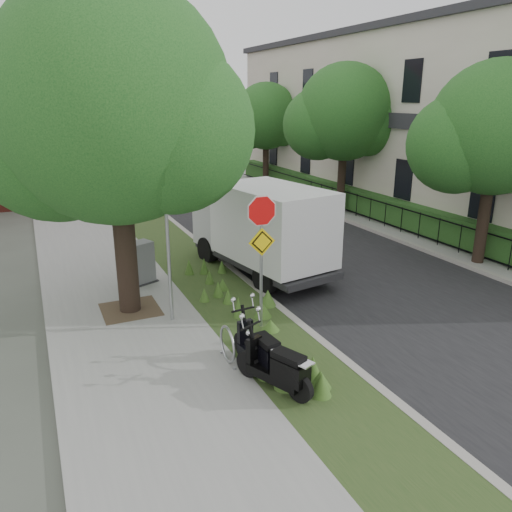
# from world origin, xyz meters

# --- Properties ---
(ground) EXTENTS (120.00, 120.00, 0.00)m
(ground) POSITION_xyz_m (0.00, 0.00, 0.00)
(ground) COLOR #4C5147
(ground) RESTS_ON ground
(sidewalk_near) EXTENTS (3.50, 60.00, 0.12)m
(sidewalk_near) POSITION_xyz_m (-4.25, 10.00, 0.06)
(sidewalk_near) COLOR gray
(sidewalk_near) RESTS_ON ground
(verge) EXTENTS (2.00, 60.00, 0.12)m
(verge) POSITION_xyz_m (-1.50, 10.00, 0.06)
(verge) COLOR #2A441D
(verge) RESTS_ON ground
(kerb_near) EXTENTS (0.20, 60.00, 0.13)m
(kerb_near) POSITION_xyz_m (-0.50, 10.00, 0.07)
(kerb_near) COLOR #9E9991
(kerb_near) RESTS_ON ground
(road) EXTENTS (7.00, 60.00, 0.01)m
(road) POSITION_xyz_m (3.00, 10.00, 0.01)
(road) COLOR black
(road) RESTS_ON ground
(kerb_far) EXTENTS (0.20, 60.00, 0.13)m
(kerb_far) POSITION_xyz_m (6.50, 10.00, 0.07)
(kerb_far) COLOR #9E9991
(kerb_far) RESTS_ON ground
(footpath_far) EXTENTS (3.20, 60.00, 0.12)m
(footpath_far) POSITION_xyz_m (8.20, 10.00, 0.06)
(footpath_far) COLOR gray
(footpath_far) RESTS_ON ground
(street_tree_main) EXTENTS (6.21, 5.54, 7.66)m
(street_tree_main) POSITION_xyz_m (-4.08, 2.86, 4.80)
(street_tree_main) COLOR black
(street_tree_main) RESTS_ON ground
(bare_post) EXTENTS (0.08, 0.08, 4.00)m
(bare_post) POSITION_xyz_m (-3.20, 1.80, 2.12)
(bare_post) COLOR #A5A8AD
(bare_post) RESTS_ON ground
(bike_hoop) EXTENTS (0.06, 0.78, 0.77)m
(bike_hoop) POSITION_xyz_m (-2.70, -0.60, 0.50)
(bike_hoop) COLOR #A5A8AD
(bike_hoop) RESTS_ON ground
(sign_assembly) EXTENTS (0.94, 0.08, 3.22)m
(sign_assembly) POSITION_xyz_m (-1.40, 0.58, 2.33)
(sign_assembly) COLOR #A5A8AD
(sign_assembly) RESTS_ON ground
(fence_far) EXTENTS (0.04, 24.00, 1.00)m
(fence_far) POSITION_xyz_m (7.20, 10.00, 0.67)
(fence_far) COLOR black
(fence_far) RESTS_ON ground
(hedge_far) EXTENTS (1.00, 24.00, 1.10)m
(hedge_far) POSITION_xyz_m (7.90, 10.00, 0.67)
(hedge_far) COLOR #1E4317
(hedge_far) RESTS_ON footpath_far
(terrace_houses) EXTENTS (7.40, 26.40, 8.20)m
(terrace_houses) POSITION_xyz_m (11.49, 10.00, 4.16)
(terrace_houses) COLOR beige
(terrace_houses) RESTS_ON ground
(far_tree_a) EXTENTS (4.60, 4.10, 6.22)m
(far_tree_a) POSITION_xyz_m (6.94, 2.05, 4.13)
(far_tree_a) COLOR black
(far_tree_a) RESTS_ON ground
(far_tree_b) EXTENTS (4.83, 4.31, 6.56)m
(far_tree_b) POSITION_xyz_m (6.94, 10.05, 4.37)
(far_tree_b) COLOR black
(far_tree_b) RESTS_ON ground
(far_tree_c) EXTENTS (4.37, 3.89, 5.93)m
(far_tree_c) POSITION_xyz_m (6.94, 18.04, 3.95)
(far_tree_c) COLOR black
(far_tree_c) RESTS_ON ground
(scooter_near) EXTENTS (0.85, 1.67, 0.84)m
(scooter_near) POSITION_xyz_m (-2.22, -2.04, 0.53)
(scooter_near) COLOR black
(scooter_near) RESTS_ON ground
(scooter_far) EXTENTS (0.46, 1.73, 0.82)m
(scooter_far) POSITION_xyz_m (-2.27, -1.30, 0.52)
(scooter_far) COLOR black
(scooter_far) RESTS_ON ground
(box_truck) EXTENTS (2.87, 5.47, 2.36)m
(box_truck) POSITION_xyz_m (0.30, 4.14, 1.54)
(box_truck) COLOR #262628
(box_truck) RESTS_ON ground
(utility_cabinet) EXTENTS (1.06, 0.91, 1.20)m
(utility_cabinet) POSITION_xyz_m (-3.38, 4.60, 0.70)
(utility_cabinet) COLOR #262628
(utility_cabinet) RESTS_ON ground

